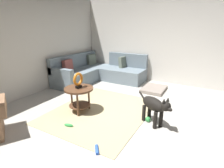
% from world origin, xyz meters
% --- Properties ---
extents(ground_plane, '(6.00, 6.00, 0.10)m').
position_xyz_m(ground_plane, '(0.00, 0.00, -0.05)').
color(ground_plane, '#B7B2A8').
extents(wall_back, '(6.00, 0.12, 2.70)m').
position_xyz_m(wall_back, '(0.00, 2.94, 1.35)').
color(wall_back, silver).
rests_on(wall_back, ground_plane).
extents(wall_right, '(0.12, 6.00, 2.70)m').
position_xyz_m(wall_right, '(2.94, 0.00, 1.35)').
color(wall_right, silver).
rests_on(wall_right, ground_plane).
extents(area_rug, '(2.30, 1.90, 0.01)m').
position_xyz_m(area_rug, '(0.15, 0.70, 0.01)').
color(area_rug, tan).
rests_on(area_rug, ground_plane).
extents(sectional_couch, '(2.20, 2.25, 0.88)m').
position_xyz_m(sectional_couch, '(1.99, 2.01, 0.29)').
color(sectional_couch, slate).
rests_on(sectional_couch, ground_plane).
extents(side_table, '(0.60, 0.60, 0.54)m').
position_xyz_m(side_table, '(-0.09, 1.09, 0.42)').
color(side_table, brown).
rests_on(side_table, ground_plane).
extents(torus_sculpture, '(0.28, 0.08, 0.33)m').
position_xyz_m(torus_sculpture, '(-0.09, 1.09, 0.71)').
color(torus_sculpture, black).
rests_on(torus_sculpture, side_table).
extents(dog_bed_mat, '(0.80, 0.60, 0.09)m').
position_xyz_m(dog_bed_mat, '(1.98, 0.08, 0.04)').
color(dog_bed_mat, gray).
rests_on(dog_bed_mat, ground_plane).
extents(dog, '(0.48, 0.75, 0.63)m').
position_xyz_m(dog, '(0.18, -0.44, 0.38)').
color(dog, black).
rests_on(dog, ground_plane).
extents(dog_toy_ball, '(0.10, 0.10, 0.10)m').
position_xyz_m(dog_toy_ball, '(0.22, -0.32, 0.05)').
color(dog_toy_ball, green).
rests_on(dog_toy_ball, ground_plane).
extents(dog_toy_rope, '(0.18, 0.15, 0.05)m').
position_xyz_m(dog_toy_rope, '(-0.96, 0.06, 0.03)').
color(dog_toy_rope, blue).
rests_on(dog_toy_rope, ground_plane).
extents(dog_toy_bone, '(0.10, 0.19, 0.06)m').
position_xyz_m(dog_toy_bone, '(-0.67, 0.88, 0.03)').
color(dog_toy_bone, green).
rests_on(dog_toy_bone, ground_plane).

